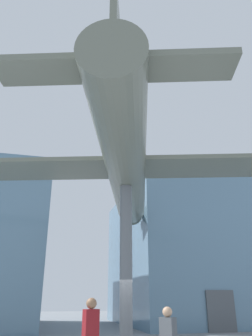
{
  "coord_description": "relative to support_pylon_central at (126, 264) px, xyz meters",
  "views": [
    {
      "loc": [
        -2.99,
        -12.46,
        1.9
      ],
      "look_at": [
        0.0,
        0.0,
        6.97
      ],
      "focal_mm": 35.0,
      "sensor_mm": 36.0,
      "label": 1
    }
  ],
  "objects": [
    {
      "name": "glass_pavilion_right",
      "position": [
        7.36,
        13.19,
        1.92
      ],
      "size": [
        8.76,
        13.1,
        10.56
      ],
      "color": "#60849E",
      "rests_on": "ground_plane"
    },
    {
      "name": "support_pylon_central",
      "position": [
        0.0,
        0.0,
        0.0
      ],
      "size": [
        0.48,
        0.48,
        6.14
      ],
      "color": "slate",
      "rests_on": "ground_plane"
    },
    {
      "name": "suspended_airplane",
      "position": [
        0.05,
        0.19,
        3.91
      ],
      "size": [
        18.22,
        15.79,
        3.04
      ],
      "rotation": [
        0.0,
        0.0,
        -0.28
      ],
      "color": "slate",
      "rests_on": "support_pylon_central"
    },
    {
      "name": "visitor_second",
      "position": [
        -1.68,
        -3.05,
        -1.96
      ],
      "size": [
        0.45,
        0.35,
        1.89
      ],
      "rotation": [
        0.0,
        0.0,
        0.37
      ],
      "color": "#4C4238",
      "rests_on": "ground_plane"
    }
  ]
}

